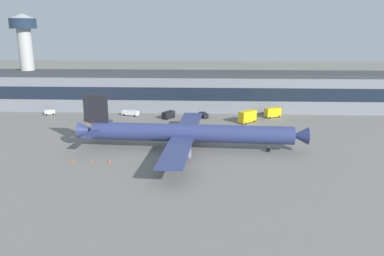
{
  "coord_description": "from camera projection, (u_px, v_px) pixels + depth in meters",
  "views": [
    {
      "loc": [
        8.75,
        -97.52,
        31.55
      ],
      "look_at": [
        3.98,
        4.89,
        5.0
      ],
      "focal_mm": 35.58,
      "sensor_mm": 36.0,
      "label": 1
    }
  ],
  "objects": [
    {
      "name": "ground_plane",
      "position": [
        176.0,
        150.0,
        102.61
      ],
      "size": [
        600.0,
        600.0,
        0.0
      ],
      "primitive_type": "plane",
      "color": "slate"
    },
    {
      "name": "airliner",
      "position": [
        188.0,
        133.0,
        102.22
      ],
      "size": [
        62.27,
        53.82,
        14.7
      ],
      "color": "navy",
      "rests_on": "ground_plane"
    },
    {
      "name": "follow_me_car",
      "position": [
        203.0,
        115.0,
        140.42
      ],
      "size": [
        3.67,
        4.79,
        1.85
      ],
      "color": "black",
      "rests_on": "ground_plane"
    },
    {
      "name": "catering_truck",
      "position": [
        247.0,
        116.0,
        132.59
      ],
      "size": [
        6.86,
        7.0,
        4.15
      ],
      "color": "yellow",
      "rests_on": "ground_plane"
    },
    {
      "name": "fuel_truck",
      "position": [
        95.0,
        116.0,
        135.26
      ],
      "size": [
        4.77,
        8.83,
        3.35
      ],
      "color": "red",
      "rests_on": "ground_plane"
    },
    {
      "name": "terminal_building",
      "position": [
        188.0,
        91.0,
        154.66
      ],
      "size": [
        168.53,
        18.81,
        15.04
      ],
      "color": "gray",
      "rests_on": "ground_plane"
    },
    {
      "name": "crew_van",
      "position": [
        168.0,
        115.0,
        139.12
      ],
      "size": [
        4.69,
        5.55,
        2.55
      ],
      "color": "black",
      "rests_on": "ground_plane"
    },
    {
      "name": "control_tower",
      "position": [
        26.0,
        50.0,
        157.34
      ],
      "size": [
        10.64,
        10.64,
        37.99
      ],
      "color": "#B7B7B2",
      "rests_on": "ground_plane"
    },
    {
      "name": "traffic_cone_0",
      "position": [
        73.0,
        161.0,
        93.31
      ],
      "size": [
        0.48,
        0.48,
        0.6
      ],
      "primitive_type": "cone",
      "color": "#F2590C",
      "rests_on": "ground_plane"
    },
    {
      "name": "traffic_cone_1",
      "position": [
        91.0,
        162.0,
        92.92
      ],
      "size": [
        0.46,
        0.46,
        0.58
      ],
      "primitive_type": "cone",
      "color": "#F2590C",
      "rests_on": "ground_plane"
    },
    {
      "name": "stair_truck",
      "position": [
        272.0,
        112.0,
        140.63
      ],
      "size": [
        6.43,
        4.93,
        3.55
      ],
      "color": "yellow",
      "rests_on": "ground_plane"
    },
    {
      "name": "baggage_tug",
      "position": [
        50.0,
        112.0,
        145.2
      ],
      "size": [
        4.06,
        3.06,
        1.85
      ],
      "color": "white",
      "rests_on": "ground_plane"
    },
    {
      "name": "traffic_cone_2",
      "position": [
        110.0,
        161.0,
        92.88
      ],
      "size": [
        0.56,
        0.56,
        0.7
      ],
      "primitive_type": "cone",
      "color": "#F2590C",
      "rests_on": "ground_plane"
    },
    {
      "name": "belt_loader",
      "position": [
        130.0,
        113.0,
        143.68
      ],
      "size": [
        6.71,
        3.82,
        1.95
      ],
      "color": "white",
      "rests_on": "ground_plane"
    }
  ]
}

